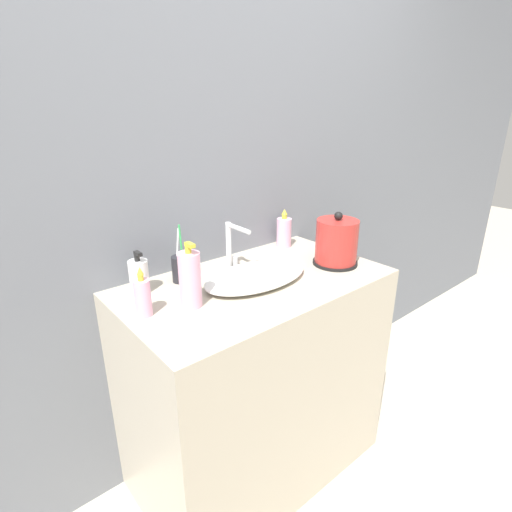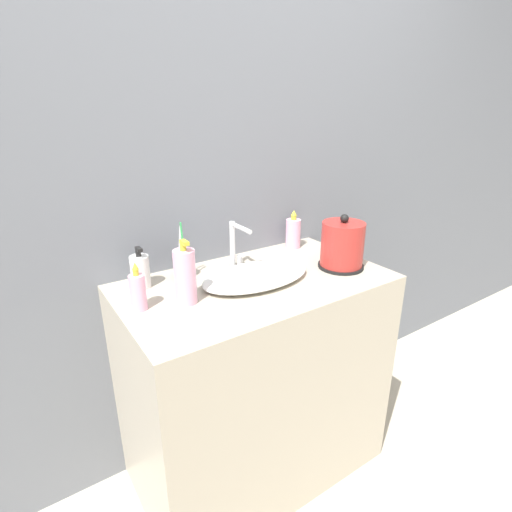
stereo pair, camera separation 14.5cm
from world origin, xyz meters
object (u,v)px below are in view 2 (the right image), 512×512
at_px(toothbrush_cup, 182,265).
at_px(shampoo_bottle, 138,291).
at_px(lotion_bottle, 140,271).
at_px(hand_cream_bottle, 185,276).
at_px(faucet, 235,243).
at_px(mouthwash_bottle, 293,233).
at_px(electric_kettle, 342,247).

distance_m(toothbrush_cup, shampoo_bottle, 0.27).
xyz_separation_m(lotion_bottle, shampoo_bottle, (-0.06, -0.16, 0.00)).
bearing_deg(hand_cream_bottle, faucet, 29.94).
height_order(faucet, toothbrush_cup, toothbrush_cup).
xyz_separation_m(faucet, shampoo_bottle, (-0.44, -0.13, -0.04)).
height_order(mouthwash_bottle, hand_cream_bottle, hand_cream_bottle).
height_order(electric_kettle, shampoo_bottle, electric_kettle).
bearing_deg(toothbrush_cup, lotion_bottle, 176.95).
bearing_deg(lotion_bottle, shampoo_bottle, -110.91).
distance_m(electric_kettle, lotion_bottle, 0.78).
relative_size(electric_kettle, mouthwash_bottle, 1.26).
height_order(electric_kettle, hand_cream_bottle, same).
bearing_deg(hand_cream_bottle, lotion_bottle, 112.79).
xyz_separation_m(faucet, mouthwash_bottle, (0.35, 0.06, -0.04)).
bearing_deg(faucet, electric_kettle, -32.76).
height_order(faucet, mouthwash_bottle, faucet).
xyz_separation_m(toothbrush_cup, hand_cream_bottle, (-0.07, -0.19, 0.04)).
relative_size(toothbrush_cup, mouthwash_bottle, 1.26).
relative_size(shampoo_bottle, mouthwash_bottle, 0.92).
bearing_deg(electric_kettle, faucet, 147.24).
bearing_deg(mouthwash_bottle, hand_cream_bottle, -160.06).
xyz_separation_m(electric_kettle, toothbrush_cup, (-0.58, 0.26, -0.04)).
xyz_separation_m(electric_kettle, mouthwash_bottle, (-0.01, 0.30, -0.02)).
relative_size(toothbrush_cup, shampoo_bottle, 1.36).
height_order(toothbrush_cup, mouthwash_bottle, toothbrush_cup).
xyz_separation_m(lotion_bottle, hand_cream_bottle, (0.08, -0.20, 0.03)).
bearing_deg(shampoo_bottle, toothbrush_cup, 34.89).
bearing_deg(lotion_bottle, faucet, -5.26).
bearing_deg(mouthwash_bottle, electric_kettle, -87.78).
bearing_deg(hand_cream_bottle, mouthwash_bottle, 19.94).
distance_m(electric_kettle, shampoo_bottle, 0.80).
distance_m(faucet, toothbrush_cup, 0.23).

